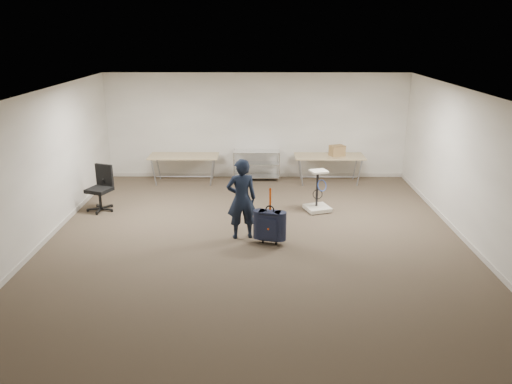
{
  "coord_description": "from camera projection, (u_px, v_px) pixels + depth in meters",
  "views": [
    {
      "loc": [
        0.07,
        -8.69,
        3.87
      ],
      "look_at": [
        0.01,
        0.3,
        0.92
      ],
      "focal_mm": 35.0,
      "sensor_mm": 36.0,
      "label": 1
    }
  ],
  "objects": [
    {
      "name": "wire_shelf",
      "position": [
        257.0,
        164.0,
        13.31
      ],
      "size": [
        1.22,
        0.47,
        0.8
      ],
      "color": "silver",
      "rests_on": "ground"
    },
    {
      "name": "room_shell",
      "position": [
        256.0,
        215.0,
        10.76
      ],
      "size": [
        8.0,
        9.0,
        9.0
      ],
      "color": "beige",
      "rests_on": "ground"
    },
    {
      "name": "person",
      "position": [
        242.0,
        199.0,
        9.48
      ],
      "size": [
        0.64,
        0.48,
        1.58
      ],
      "primitive_type": "imported",
      "rotation": [
        0.0,
        0.0,
        3.33
      ],
      "color": "black",
      "rests_on": "ground"
    },
    {
      "name": "office_chair",
      "position": [
        101.0,
        197.0,
        11.12
      ],
      "size": [
        0.61,
        0.62,
        1.01
      ],
      "color": "black",
      "rests_on": "ground"
    },
    {
      "name": "folding_table_right",
      "position": [
        329.0,
        158.0,
        12.99
      ],
      "size": [
        1.8,
        0.75,
        0.73
      ],
      "color": "tan",
      "rests_on": "ground"
    },
    {
      "name": "equipment_cart",
      "position": [
        318.0,
        200.0,
        11.08
      ],
      "size": [
        0.64,
        0.64,
        0.94
      ],
      "color": "beige",
      "rests_on": "ground"
    },
    {
      "name": "suitcase",
      "position": [
        270.0,
        225.0,
        9.32
      ],
      "size": [
        0.45,
        0.32,
        1.1
      ],
      "color": "black",
      "rests_on": "ground"
    },
    {
      "name": "cardboard_box",
      "position": [
        337.0,
        151.0,
        12.93
      ],
      "size": [
        0.43,
        0.38,
        0.27
      ],
      "primitive_type": "cube",
      "rotation": [
        0.0,
        0.0,
        0.35
      ],
      "color": "#9A8147",
      "rests_on": "folding_table_right"
    },
    {
      "name": "ground",
      "position": [
        255.0,
        243.0,
        9.46
      ],
      "size": [
        9.0,
        9.0,
        0.0
      ],
      "primitive_type": "plane",
      "color": "#403527",
      "rests_on": "ground"
    },
    {
      "name": "folding_table_left",
      "position": [
        184.0,
        157.0,
        13.01
      ],
      "size": [
        1.8,
        0.75,
        0.73
      ],
      "color": "tan",
      "rests_on": "ground"
    }
  ]
}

